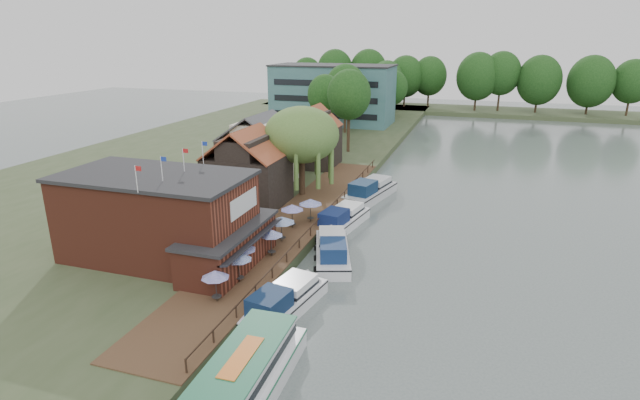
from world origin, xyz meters
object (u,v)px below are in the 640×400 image
(willow, at_px, (302,152))
(cruiser_3, at_px, (370,188))
(swan, at_px, (208,386))
(umbrella_2, at_px, (241,257))
(cottage_c, at_px, (312,136))
(hotel_block, at_px, (333,94))
(umbrella_6, at_px, (310,210))
(cruiser_1, at_px, (332,247))
(umbrella_4, at_px, (282,229))
(umbrella_3, at_px, (271,243))
(cottage_a, at_px, (247,167))
(umbrella_5, at_px, (292,216))
(pub, at_px, (178,218))
(cottage_b, at_px, (261,147))
(umbrella_0, at_px, (216,286))
(umbrella_1, at_px, (239,267))
(tour_boat, at_px, (237,386))
(cruiser_2, at_px, (342,217))
(cruiser_0, at_px, (284,298))

(willow, bearing_deg, cruiser_3, 29.26)
(swan, bearing_deg, umbrella_2, 107.97)
(cottage_c, relative_size, cruiser_3, 0.79)
(hotel_block, xyz_separation_m, swan, (17.79, -83.65, -6.93))
(umbrella_6, distance_m, cruiser_1, 7.12)
(umbrella_4, bearing_deg, umbrella_3, -83.46)
(cottage_c, bearing_deg, willow, -75.96)
(cruiser_3, xyz_separation_m, swan, (-1.02, -36.74, -1.10))
(cottage_a, bearing_deg, cruiser_3, 37.60)
(cottage_a, height_order, swan, cottage_a)
(hotel_block, height_order, cruiser_1, hotel_block)
(umbrella_4, relative_size, umbrella_5, 1.03)
(cottage_c, bearing_deg, umbrella_2, -80.33)
(umbrella_4, bearing_deg, pub, -137.83)
(cottage_b, bearing_deg, umbrella_0, -71.18)
(umbrella_4, xyz_separation_m, cruiser_1, (4.83, -0.11, -1.08))
(pub, bearing_deg, umbrella_4, 42.17)
(cottage_a, xyz_separation_m, swan, (10.79, -27.65, -5.03))
(hotel_block, relative_size, umbrella_6, 10.69)
(umbrella_3, xyz_separation_m, umbrella_6, (0.43, 8.84, 0.00))
(umbrella_3, relative_size, cruiser_3, 0.22)
(umbrella_3, bearing_deg, umbrella_1, -94.74)
(hotel_block, height_order, tour_boat, hotel_block)
(cruiser_2, distance_m, cruiser_3, 10.42)
(cottage_c, distance_m, umbrella_4, 28.92)
(cottage_b, relative_size, umbrella_0, 4.04)
(umbrella_2, height_order, umbrella_5, same)
(willow, xyz_separation_m, cruiser_0, (7.26, -23.69, -5.04))
(umbrella_0, height_order, cruiser_1, umbrella_0)
(umbrella_0, bearing_deg, cruiser_0, 22.11)
(umbrella_1, distance_m, cruiser_2, 16.46)
(umbrella_6, relative_size, swan, 5.40)
(cottage_c, bearing_deg, cottage_a, -93.01)
(umbrella_1, relative_size, cruiser_3, 0.22)
(umbrella_1, relative_size, cruiser_0, 0.25)
(umbrella_6, xyz_separation_m, tour_boat, (4.66, -25.15, -0.87))
(cottage_c, distance_m, umbrella_0, 40.09)
(umbrella_4, height_order, cruiser_2, umbrella_4)
(umbrella_4, relative_size, umbrella_6, 1.03)
(umbrella_2, bearing_deg, cottage_b, 111.11)
(umbrella_2, bearing_deg, pub, 173.75)
(umbrella_6, bearing_deg, cruiser_3, 74.78)
(umbrella_5, bearing_deg, cottage_c, 104.44)
(cruiser_1, bearing_deg, umbrella_4, 160.21)
(cruiser_3, bearing_deg, cottage_b, -170.44)
(swan, bearing_deg, pub, 127.75)
(cottage_c, xyz_separation_m, umbrella_2, (5.90, -34.65, -2.96))
(umbrella_4, xyz_separation_m, umbrella_5, (-0.32, 3.48, 0.00))
(cottage_c, bearing_deg, umbrella_0, -80.81)
(umbrella_0, relative_size, umbrella_6, 1.00)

